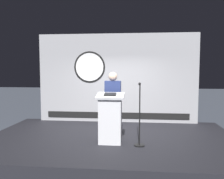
# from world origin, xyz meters

# --- Properties ---
(ground_plane) EXTENTS (40.00, 40.00, 0.00)m
(ground_plane) POSITION_xyz_m (0.00, 0.00, 0.00)
(ground_plane) COLOR #383D47
(stage_platform) EXTENTS (6.40, 4.00, 0.30)m
(stage_platform) POSITION_xyz_m (0.00, 0.00, 0.15)
(stage_platform) COLOR black
(stage_platform) RESTS_ON ground
(banner_display) EXTENTS (5.21, 0.12, 2.89)m
(banner_display) POSITION_xyz_m (-0.02, 1.85, 1.74)
(banner_display) COLOR #9E9EA3
(banner_display) RESTS_ON stage_platform
(podium) EXTENTS (0.64, 0.50, 1.19)m
(podium) POSITION_xyz_m (0.03, -0.48, 0.89)
(podium) COLOR silver
(podium) RESTS_ON stage_platform
(speaker_person) EXTENTS (0.40, 0.26, 1.67)m
(speaker_person) POSITION_xyz_m (0.04, 0.00, 1.15)
(speaker_person) COLOR black
(speaker_person) RESTS_ON stage_platform
(microphone_stand) EXTENTS (0.24, 0.60, 1.44)m
(microphone_stand) POSITION_xyz_m (0.71, -0.56, 0.81)
(microphone_stand) COLOR black
(microphone_stand) RESTS_ON stage_platform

